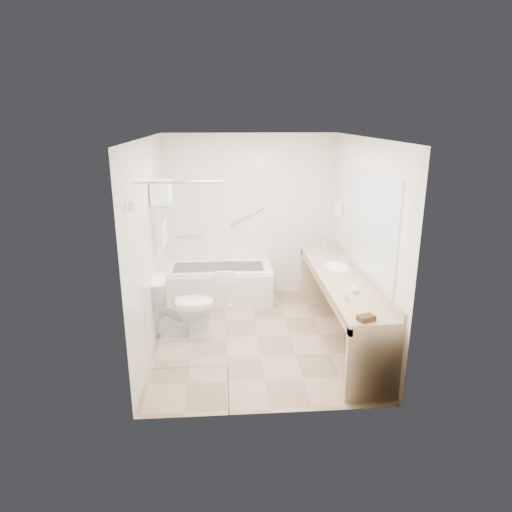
{
  "coord_description": "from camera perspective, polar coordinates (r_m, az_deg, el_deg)",
  "views": [
    {
      "loc": [
        -0.42,
        -5.33,
        2.74
      ],
      "look_at": [
        0.0,
        0.3,
        1.0
      ],
      "focal_mm": 32.0,
      "sensor_mm": 36.0,
      "label": 1
    }
  ],
  "objects": [
    {
      "name": "vanity_counter",
      "position": [
        5.77,
        10.57,
        -4.51
      ],
      "size": [
        0.55,
        2.7,
        0.95
      ],
      "color": "tan",
      "rests_on": "floor"
    },
    {
      "name": "soap_bottle_b",
      "position": [
        5.2,
        12.34,
        -4.02
      ],
      "size": [
        0.12,
        0.14,
        0.09
      ],
      "primitive_type": "imported",
      "rotation": [
        0.0,
        0.0,
        -0.21
      ],
      "color": "silver",
      "rests_on": "vanity_counter"
    },
    {
      "name": "floor",
      "position": [
        6.01,
        0.21,
        -10.01
      ],
      "size": [
        3.2,
        3.2,
        0.0
      ],
      "primitive_type": "plane",
      "color": "tan",
      "rests_on": "ground"
    },
    {
      "name": "wall_left",
      "position": [
        5.6,
        -13.15,
        1.25
      ],
      "size": [
        0.1,
        3.2,
        2.5
      ],
      "primitive_type": "cube",
      "color": "beige",
      "rests_on": "ground"
    },
    {
      "name": "grab_bar_long",
      "position": [
        7.06,
        -1.16,
        4.95
      ],
      "size": [
        0.53,
        0.03,
        0.33
      ],
      "primitive_type": "cylinder",
      "rotation": [
        0.0,
        1.05,
        0.0
      ],
      "color": "silver",
      "rests_on": "wall_back"
    },
    {
      "name": "wall_back",
      "position": [
        7.1,
        -0.78,
        5.02
      ],
      "size": [
        2.6,
        0.1,
        2.5
      ],
      "primitive_type": "cube",
      "color": "beige",
      "rests_on": "ground"
    },
    {
      "name": "grab_bar_short",
      "position": [
        7.14,
        -8.39,
        2.43
      ],
      "size": [
        0.4,
        0.03,
        0.03
      ],
      "primitive_type": "cylinder",
      "rotation": [
        0.0,
        1.57,
        0.0
      ],
      "color": "silver",
      "rests_on": "wall_back"
    },
    {
      "name": "soap_bottle_a",
      "position": [
        4.97,
        11.14,
        -5.21
      ],
      "size": [
        0.07,
        0.13,
        0.06
      ],
      "primitive_type": "imported",
      "rotation": [
        0.0,
        0.0,
        -0.16
      ],
      "color": "silver",
      "rests_on": "vanity_counter"
    },
    {
      "name": "ceiling",
      "position": [
        5.35,
        0.25,
        14.56
      ],
      "size": [
        2.6,
        3.2,
        0.1
      ],
      "primitive_type": "cube",
      "color": "white",
      "rests_on": "wall_back"
    },
    {
      "name": "hairdryer_unit",
      "position": [
        6.72,
        10.27,
        5.79
      ],
      "size": [
        0.08,
        0.1,
        0.18
      ],
      "primitive_type": "cube",
      "color": "silver",
      "rests_on": "wall_right"
    },
    {
      "name": "sink",
      "position": [
        6.08,
        10.0,
        -1.54
      ],
      "size": [
        0.4,
        0.52,
        0.14
      ],
      "primitive_type": "ellipsoid",
      "color": "white",
      "rests_on": "vanity_counter"
    },
    {
      "name": "bathtub",
      "position": [
        7.01,
        -4.65,
        -3.49
      ],
      "size": [
        1.6,
        0.73,
        0.59
      ],
      "color": "white",
      "rests_on": "floor"
    },
    {
      "name": "amenity_basket",
      "position": [
        4.55,
        13.61,
        -7.54
      ],
      "size": [
        0.19,
        0.16,
        0.05
      ],
      "primitive_type": "cube",
      "rotation": [
        0.0,
        0.0,
        0.35
      ],
      "color": "#452E18",
      "rests_on": "vanity_counter"
    },
    {
      "name": "wall_right",
      "position": [
        5.79,
        13.17,
        1.77
      ],
      "size": [
        0.1,
        3.2,
        2.5
      ],
      "primitive_type": "cube",
      "color": "beige",
      "rests_on": "ground"
    },
    {
      "name": "water_bottle_right",
      "position": [
        6.2,
        8.4,
        -0.01
      ],
      "size": [
        0.05,
        0.05,
        0.18
      ],
      "rotation": [
        0.0,
        0.0,
        -0.19
      ],
      "color": "silver",
      "rests_on": "vanity_counter"
    },
    {
      "name": "drinking_glass_far",
      "position": [
        5.9,
        8.65,
        -1.24
      ],
      "size": [
        0.1,
        0.1,
        0.1
      ],
      "primitive_type": "cylinder",
      "rotation": [
        0.0,
        0.0,
        -0.36
      ],
      "color": "silver",
      "rests_on": "vanity_counter"
    },
    {
      "name": "towel_shelf",
      "position": [
        5.81,
        -11.71,
        7.01
      ],
      "size": [
        0.24,
        0.55,
        0.81
      ],
      "color": "silver",
      "rests_on": "wall_left"
    },
    {
      "name": "water_bottle_left",
      "position": [
        6.65,
        8.54,
        1.35
      ],
      "size": [
        0.07,
        0.07,
        0.22
      ],
      "rotation": [
        0.0,
        0.0,
        0.41
      ],
      "color": "silver",
      "rests_on": "vanity_counter"
    },
    {
      "name": "wall_front",
      "position": [
        4.04,
        2.0,
        -4.55
      ],
      "size": [
        2.6,
        0.1,
        2.5
      ],
      "primitive_type": "cube",
      "color": "beige",
      "rests_on": "ground"
    },
    {
      "name": "drinking_glass_near",
      "position": [
        5.97,
        8.58,
        -1.0
      ],
      "size": [
        0.1,
        0.1,
        0.1
      ],
      "primitive_type": "cylinder",
      "rotation": [
        0.0,
        0.0,
        -0.32
      ],
      "color": "silver",
      "rests_on": "vanity_counter"
    },
    {
      "name": "mirror",
      "position": [
        5.58,
        13.72,
        4.33
      ],
      "size": [
        0.02,
        2.0,
        1.2
      ],
      "primitive_type": "cube",
      "color": "silver",
      "rests_on": "wall_right"
    },
    {
      "name": "water_bottle_mid",
      "position": [
        6.51,
        7.94,
        0.92
      ],
      "size": [
        0.06,
        0.06,
        0.19
      ],
      "rotation": [
        0.0,
        0.0,
        0.14
      ],
      "color": "silver",
      "rests_on": "vanity_counter"
    },
    {
      "name": "shower_enclosure",
      "position": [
        4.71,
        -6.57,
        -3.79
      ],
      "size": [
        0.96,
        0.91,
        2.11
      ],
      "color": "silver",
      "rests_on": "floor"
    },
    {
      "name": "toilet",
      "position": [
        5.94,
        -9.09,
        -6.24
      ],
      "size": [
        0.86,
        0.53,
        0.81
      ],
      "primitive_type": "imported",
      "rotation": [
        0.0,
        0.0,
        1.66
      ],
      "color": "white",
      "rests_on": "floor"
    },
    {
      "name": "faucet",
      "position": [
        6.08,
        11.38,
        -0.52
      ],
      "size": [
        0.03,
        0.03,
        0.14
      ],
      "primitive_type": "cylinder",
      "color": "silver",
      "rests_on": "vanity_counter"
    }
  ]
}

